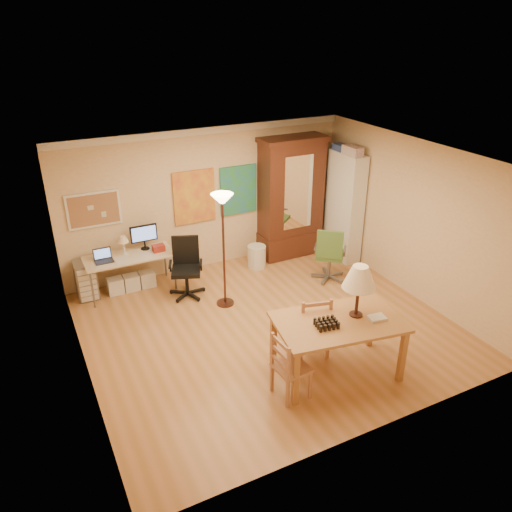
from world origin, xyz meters
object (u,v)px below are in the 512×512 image
office_chair_green (329,266)px  bookshelf (344,207)px  dining_table (346,308)px  office_chair_black (187,280)px  armoire (290,205)px  computer_desk (132,268)px

office_chair_green → bookshelf: 1.33m
dining_table → office_chair_black: 3.26m
office_chair_black → armoire: (2.47, 0.69, 0.77)m
dining_table → office_chair_green: dining_table is taller
dining_table → armoire: armoire is taller
office_chair_black → computer_desk: bearing=143.4°
dining_table → bookshelf: bookshelf is taller
armoire → bookshelf: bearing=-35.3°
office_chair_green → armoire: bearing=93.1°
dining_table → computer_desk: 4.12m
office_chair_black → armoire: 2.68m
dining_table → armoire: bearing=70.8°
dining_table → computer_desk: (-2.02, 3.54, -0.57)m
computer_desk → bookshelf: (4.15, -0.53, 0.65)m
office_chair_green → armoire: 1.55m
dining_table → bookshelf: size_ratio=0.84×
dining_table → office_chair_black: (-1.21, 2.94, -0.72)m
computer_desk → bookshelf: size_ratio=0.71×
office_chair_green → bookshelf: bookshelf is taller
computer_desk → office_chair_green: (3.35, -1.26, -0.14)m
computer_desk → armoire: size_ratio=0.63×
office_chair_green → armoire: size_ratio=0.44×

